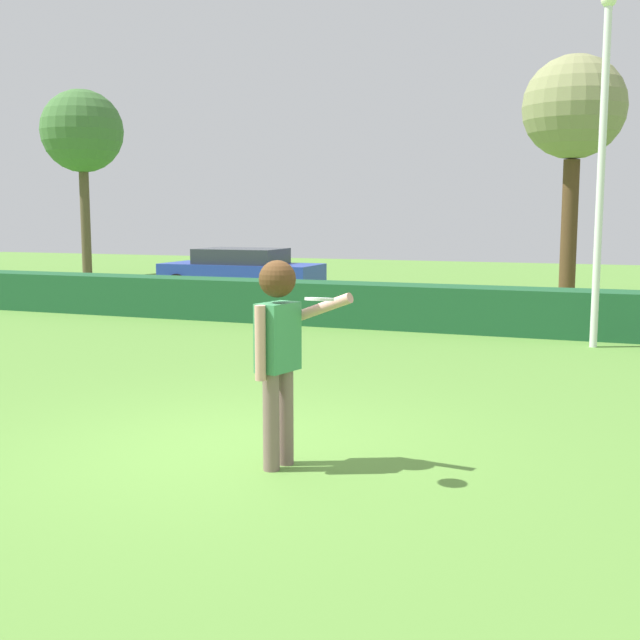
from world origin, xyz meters
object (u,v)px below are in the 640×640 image
frisbee (319,299)px  willow_tree (82,133)px  person (279,339)px  lamppost (602,154)px  parked_car_blue (242,270)px  bare_elm_tree (574,111)px

frisbee → willow_tree: willow_tree is taller
person → willow_tree: bearing=130.9°
lamppost → parked_car_blue: 10.87m
lamppost → bare_elm_tree: size_ratio=0.92×
person → parked_car_blue: person is taller
person → bare_elm_tree: 15.67m
bare_elm_tree → willow_tree: bearing=172.6°
person → bare_elm_tree: bearing=84.9°
frisbee → lamppost: (1.80, 7.85, 1.59)m
frisbee → person: bearing=146.9°
frisbee → willow_tree: 23.72m
parked_car_blue → willow_tree: size_ratio=0.66×
person → frisbee: person is taller
lamppost → bare_elm_tree: bearing=96.9°
frisbee → willow_tree: bearing=131.3°
parked_car_blue → willow_tree: 10.20m
person → parked_car_blue: bearing=117.6°
lamppost → willow_tree: (-17.29, 9.78, 1.85)m
person → bare_elm_tree: size_ratio=0.29×
lamppost → willow_tree: willow_tree is taller
person → parked_car_blue: size_ratio=0.42×
willow_tree → parked_car_blue: bearing=-27.8°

